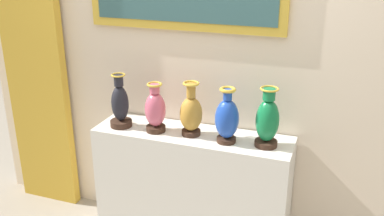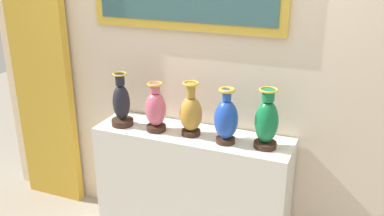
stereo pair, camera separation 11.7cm
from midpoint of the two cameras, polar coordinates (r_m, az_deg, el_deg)
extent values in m
cube|color=silver|center=(3.25, 1.05, -10.60)|extent=(1.42, 0.39, 0.90)
cube|color=beige|center=(3.10, 2.89, 7.70)|extent=(3.70, 0.10, 2.88)
cube|color=gold|center=(3.76, -18.44, 4.54)|extent=(0.54, 0.08, 2.32)
cylinder|color=#382319|center=(3.21, -8.14, -1.86)|extent=(0.16, 0.16, 0.04)
ellipsoid|color=black|center=(3.15, -8.29, 0.74)|extent=(0.12, 0.12, 0.26)
cylinder|color=black|center=(3.10, -8.45, 3.74)|extent=(0.07, 0.07, 0.08)
torus|color=gold|center=(3.09, -8.49, 4.46)|extent=(0.10, 0.10, 0.01)
cylinder|color=#382319|center=(3.09, -3.66, -2.64)|extent=(0.14, 0.14, 0.04)
ellipsoid|color=#CC5972|center=(3.04, -3.72, -0.15)|extent=(0.15, 0.15, 0.25)
cylinder|color=#CC5972|center=(2.99, -3.79, 2.63)|extent=(0.07, 0.07, 0.06)
torus|color=gold|center=(2.98, -3.80, 3.19)|extent=(0.11, 0.11, 0.02)
cylinder|color=#382319|center=(3.02, 0.95, -3.24)|extent=(0.13, 0.13, 0.03)
ellipsoid|color=#B27F2D|center=(2.97, 0.96, -0.80)|extent=(0.16, 0.16, 0.24)
cylinder|color=#B27F2D|center=(2.91, 0.98, 2.34)|extent=(0.06, 0.06, 0.10)
torus|color=gold|center=(2.89, 0.99, 3.26)|extent=(0.11, 0.11, 0.02)
cylinder|color=#382319|center=(2.92, 5.61, -4.27)|extent=(0.13, 0.13, 0.03)
ellipsoid|color=#1E47B2|center=(2.86, 5.71, -1.53)|extent=(0.16, 0.16, 0.27)
cylinder|color=#1E47B2|center=(2.80, 5.84, 1.70)|extent=(0.06, 0.06, 0.07)
torus|color=gold|center=(2.79, 5.86, 2.37)|extent=(0.11, 0.11, 0.02)
cylinder|color=#382319|center=(2.89, 10.79, -4.78)|extent=(0.15, 0.15, 0.04)
ellipsoid|color=#14723D|center=(2.82, 11.01, -1.82)|extent=(0.15, 0.15, 0.29)
cylinder|color=#14723D|center=(2.76, 11.27, 1.64)|extent=(0.08, 0.08, 0.07)
torus|color=gold|center=(2.75, 11.32, 2.36)|extent=(0.12, 0.12, 0.01)
camera|label=1|loc=(0.06, -88.87, 0.43)|focal=40.31mm
camera|label=2|loc=(0.06, 91.13, -0.43)|focal=40.31mm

